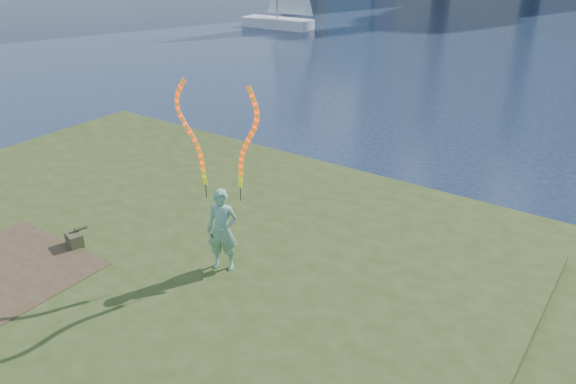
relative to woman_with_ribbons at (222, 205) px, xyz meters
The scene contains 5 objects.
ground 2.62m from the woman_with_ribbons, 161.12° to the left, with size 320.00×320.00×0.00m, color #192640.
grassy_knoll 2.94m from the woman_with_ribbons, 126.50° to the right, with size 20.00×18.00×0.80m.
woman_with_ribbons is the anchor object (origin of this frame).
canvas_bag 3.63m from the woman_with_ribbons, 159.26° to the right, with size 0.47×0.53×0.39m.
sailboat 34.02m from the woman_with_ribbons, 123.46° to the left, with size 5.83×2.14×8.77m.
Camera 1 is at (7.87, -7.64, 7.05)m, focal length 35.00 mm.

